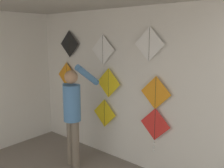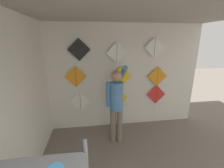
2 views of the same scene
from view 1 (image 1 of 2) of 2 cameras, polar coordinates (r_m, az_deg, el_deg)
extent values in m
cube|color=silver|center=(4.76, -0.78, -0.21)|extent=(4.47, 0.06, 2.80)
cylinder|color=#726656|center=(4.72, -9.40, -12.89)|extent=(0.13, 0.13, 0.85)
cylinder|color=#726656|center=(4.60, -8.33, -13.49)|extent=(0.13, 0.13, 0.85)
cylinder|color=#4C7FB7|center=(4.41, -9.15, -4.30)|extent=(0.30, 0.30, 0.64)
sphere|color=tan|center=(4.31, -9.34, 1.58)|extent=(0.23, 0.23, 0.23)
cylinder|color=#4C7FB7|center=(4.55, -10.45, -3.41)|extent=(0.11, 0.11, 0.57)
cylinder|color=#4C7FB7|center=(4.32, -5.66, 2.01)|extent=(0.11, 0.53, 0.41)
cube|color=white|center=(5.56, -9.57, -5.01)|extent=(0.55, 0.01, 0.55)
cylinder|color=black|center=(5.56, -9.58, -5.01)|extent=(0.01, 0.01, 0.53)
sphere|color=white|center=(5.65, -9.54, -8.22)|extent=(0.04, 0.04, 0.04)
sphere|color=white|center=(5.68, -9.52, -8.88)|extent=(0.04, 0.04, 0.04)
sphere|color=white|center=(5.70, -9.50, -9.55)|extent=(0.04, 0.04, 0.04)
cube|color=yellow|center=(4.85, -1.72, -6.68)|extent=(0.55, 0.01, 0.55)
cylinder|color=black|center=(4.85, -1.74, -6.68)|extent=(0.01, 0.01, 0.53)
cube|color=red|center=(4.22, 9.79, -9.06)|extent=(0.55, 0.01, 0.55)
cylinder|color=black|center=(4.22, 9.78, -9.07)|extent=(0.01, 0.01, 0.53)
sphere|color=white|center=(4.34, 9.58, -13.17)|extent=(0.04, 0.04, 0.04)
sphere|color=white|center=(4.36, 9.55, -14.01)|extent=(0.04, 0.04, 0.04)
sphere|color=white|center=(4.39, 9.52, -14.83)|extent=(0.04, 0.04, 0.04)
cube|color=orange|center=(5.47, -10.30, 2.00)|extent=(0.55, 0.01, 0.55)
cylinder|color=black|center=(5.47, -10.31, 2.00)|extent=(0.01, 0.01, 0.53)
cube|color=yellow|center=(4.64, -0.82, 0.25)|extent=(0.55, 0.01, 0.55)
cylinder|color=black|center=(4.64, -0.83, 0.24)|extent=(0.01, 0.01, 0.53)
cube|color=orange|center=(4.08, 9.93, -1.99)|extent=(0.55, 0.01, 0.55)
cylinder|color=black|center=(4.07, 9.92, -2.00)|extent=(0.01, 0.01, 0.53)
cube|color=black|center=(5.32, -9.71, 9.03)|extent=(0.55, 0.01, 0.55)
cylinder|color=black|center=(5.32, -9.73, 9.03)|extent=(0.01, 0.01, 0.53)
cube|color=white|center=(4.65, -2.11, 7.85)|extent=(0.55, 0.01, 0.55)
cylinder|color=black|center=(4.65, -2.13, 7.85)|extent=(0.01, 0.01, 0.53)
cube|color=white|center=(4.05, 8.52, 9.02)|extent=(0.55, 0.01, 0.55)
cylinder|color=black|center=(4.05, 8.51, 9.02)|extent=(0.01, 0.01, 0.53)
camera|label=2|loc=(3.80, -55.70, 7.06)|focal=24.00mm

